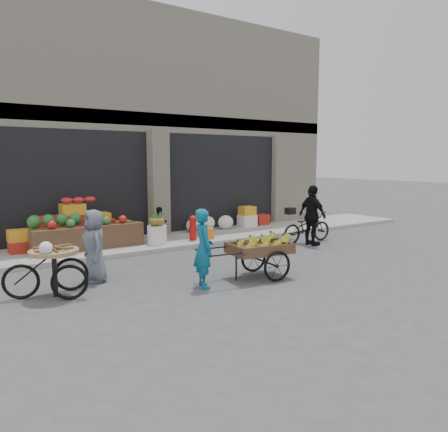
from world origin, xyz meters
TOP-DOWN VIEW (x-y plane):
  - ground at (0.00, 0.00)m, footprint 80.00×80.00m
  - sidewalk at (0.00, 4.10)m, footprint 18.00×2.20m
  - building at (0.00, 8.03)m, footprint 14.00×6.45m
  - fruit_display at (-2.48, 4.38)m, footprint 3.10×1.12m
  - pineapple_bin at (-0.75, 3.60)m, footprint 0.52×0.52m
  - fire_hydrant at (0.35, 3.55)m, footprint 0.22×0.22m
  - orange_bucket at (0.85, 3.50)m, footprint 0.32×0.32m
  - right_bay_goods at (2.61, 4.70)m, footprint 3.35×0.60m
  - seated_person at (-0.35, 4.20)m, footprint 0.51×0.43m
  - banana_cart at (-0.38, -0.27)m, footprint 2.17×1.08m
  - vendor_woman at (-1.64, -0.22)m, footprint 0.48×0.61m
  - tricycle_cart at (-4.09, 0.77)m, footprint 1.46×1.05m
  - vendor_grey at (-3.19, 1.32)m, footprint 0.49×0.72m
  - bicycle at (3.22, 1.92)m, footprint 1.74×0.68m
  - cyclist at (3.02, 1.52)m, footprint 0.46×1.01m

SIDE VIEW (x-z plane):
  - ground at x=0.00m, z-range 0.00..0.00m
  - sidewalk at x=0.00m, z-range 0.00..0.12m
  - orange_bucket at x=0.85m, z-range 0.12..0.42m
  - pineapple_bin at x=-0.75m, z-range 0.12..0.62m
  - right_bay_goods at x=2.61m, z-range 0.06..0.76m
  - bicycle at x=3.22m, z-range 0.00..0.90m
  - fire_hydrant at x=0.35m, z-range 0.15..0.86m
  - tricycle_cart at x=-4.09m, z-range 0.09..1.04m
  - seated_person at x=-0.35m, z-range 0.12..1.05m
  - banana_cart at x=-0.38m, z-range 0.20..1.07m
  - fruit_display at x=-2.48m, z-range 0.05..1.29m
  - vendor_grey at x=-3.19m, z-range 0.00..1.43m
  - vendor_woman at x=-1.64m, z-range 0.00..1.49m
  - cyclist at x=3.02m, z-range 0.00..1.69m
  - building at x=0.00m, z-range -0.13..6.87m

